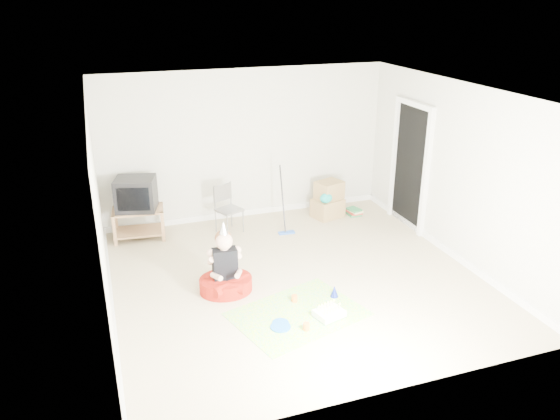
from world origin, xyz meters
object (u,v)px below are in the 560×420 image
object	(u,v)px
tv_stand	(139,221)
seated_woman	(225,276)
birthday_cake	(329,314)
folding_chair	(229,210)
crt_tv	(136,194)
cardboard_boxes	(328,200)

from	to	relation	value
tv_stand	seated_woman	xyz separation A→B (m)	(0.92, -2.13, -0.07)
tv_stand	birthday_cake	size ratio (longest dim) A/B	2.12
folding_chair	birthday_cake	xyz separation A→B (m)	(0.53, -2.92, -0.35)
crt_tv	folding_chair	xyz separation A→B (m)	(1.45, -0.25, -0.37)
birthday_cake	tv_stand	bearing A→B (deg)	121.95
folding_chair	seated_woman	size ratio (longest dim) A/B	0.81
tv_stand	crt_tv	world-z (taller)	crt_tv
cardboard_boxes	birthday_cake	world-z (taller)	cardboard_boxes
tv_stand	birthday_cake	bearing A→B (deg)	-58.05
crt_tv	folding_chair	distance (m)	1.51
cardboard_boxes	seated_woman	xyz separation A→B (m)	(-2.36, -1.97, -0.09)
crt_tv	seated_woman	bearing A→B (deg)	-51.46
folding_chair	cardboard_boxes	distance (m)	1.84
crt_tv	birthday_cake	xyz separation A→B (m)	(1.98, -3.17, -0.72)
folding_chair	cardboard_boxes	bearing A→B (deg)	2.92
crt_tv	cardboard_boxes	distance (m)	3.31
seated_woman	birthday_cake	xyz separation A→B (m)	(1.06, -1.04, -0.18)
tv_stand	seated_woman	world-z (taller)	seated_woman
crt_tv	cardboard_boxes	world-z (taller)	crt_tv
tv_stand	cardboard_boxes	world-z (taller)	cardboard_boxes
tv_stand	crt_tv	xyz separation A→B (m)	(-0.00, 0.00, 0.47)
tv_stand	birthday_cake	world-z (taller)	tv_stand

